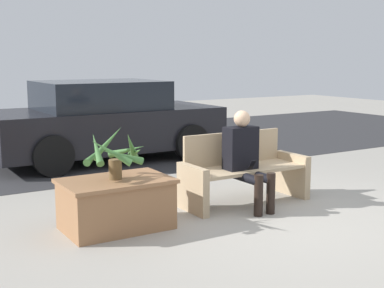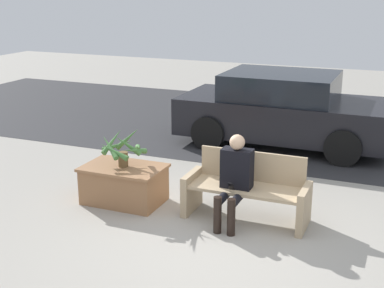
{
  "view_description": "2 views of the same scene",
  "coord_description": "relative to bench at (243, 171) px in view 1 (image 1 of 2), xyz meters",
  "views": [
    {
      "loc": [
        -3.87,
        -4.39,
        1.8
      ],
      "look_at": [
        -0.46,
        1.18,
        0.75
      ],
      "focal_mm": 50.0,
      "sensor_mm": 36.0,
      "label": 1
    },
    {
      "loc": [
        1.95,
        -5.52,
        3.01
      ],
      "look_at": [
        -0.68,
        0.82,
        0.96
      ],
      "focal_mm": 50.0,
      "sensor_mm": 36.0,
      "label": 2
    }
  ],
  "objects": [
    {
      "name": "person_seated",
      "position": [
        -0.12,
        -0.21,
        0.24
      ],
      "size": [
        0.4,
        0.64,
        1.18
      ],
      "color": "black",
      "rests_on": "ground_plane"
    },
    {
      "name": "parked_car",
      "position": [
        -0.37,
        3.6,
        0.29
      ],
      "size": [
        4.0,
        1.98,
        1.4
      ],
      "color": "black",
      "rests_on": "ground_plane"
    },
    {
      "name": "ground_plane",
      "position": [
        -0.1,
        -0.87,
        -0.4
      ],
      "size": [
        30.0,
        30.0,
        0.0
      ],
      "primitive_type": "plane",
      "color": "#9E998E"
    },
    {
      "name": "bench",
      "position": [
        0.0,
        0.0,
        0.0
      ],
      "size": [
        1.64,
        0.6,
        0.87
      ],
      "color": "tan",
      "rests_on": "ground_plane"
    },
    {
      "name": "potted_plant",
      "position": [
        -1.78,
        -0.16,
        0.42
      ],
      "size": [
        0.7,
        0.67,
        0.55
      ],
      "color": "brown",
      "rests_on": "planter_box"
    },
    {
      "name": "road_surface",
      "position": [
        -0.1,
        4.9,
        -0.4
      ],
      "size": [
        20.0,
        6.0,
        0.01
      ],
      "primitive_type": "cube",
      "color": "#2D2D30",
      "rests_on": "ground_plane"
    },
    {
      "name": "planter_box",
      "position": [
        -1.78,
        -0.15,
        -0.11
      ],
      "size": [
        1.14,
        0.75,
        0.54
      ],
      "color": "#936642",
      "rests_on": "ground_plane"
    }
  ]
}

